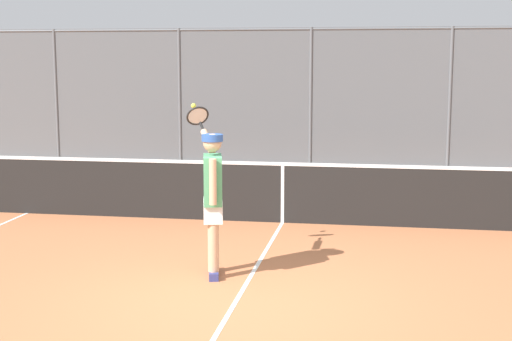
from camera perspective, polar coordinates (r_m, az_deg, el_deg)
The scene contains 4 objects.
ground_plane at distance 7.71m, azimuth -1.80°, elevation -10.59°, with size 60.00×60.00×0.00m, color #B76B42.
fence_backdrop at distance 16.54m, azimuth 4.50°, elevation 4.72°, with size 20.63×1.37×3.24m.
tennis_net at distance 11.40m, azimuth 2.11°, elevation -1.68°, with size 11.16×0.09×1.07m.
tennis_player at distance 8.54m, azimuth -3.44°, elevation -1.75°, with size 0.70×1.32×1.99m.
Camera 1 is at (-1.43, 7.13, 2.54)m, focal length 50.98 mm.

